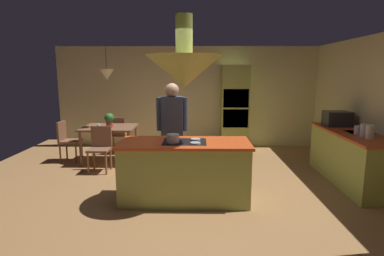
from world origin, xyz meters
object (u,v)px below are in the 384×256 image
kitchen_island (185,171)px  dining_table (109,131)px  potted_plant_on_table (109,119)px  canister_tea (358,130)px  person_at_island (172,127)px  microwave_on_counter (337,119)px  canister_sugar (364,130)px  chair_at_corner (67,138)px  oven_tower (234,108)px  cooking_pot_on_cooktop (173,138)px  cup_on_table (98,126)px  chair_by_back_wall (118,132)px  chair_facing_island (100,146)px  canister_flour (370,132)px

kitchen_island → dining_table: (-1.70, 2.10, 0.21)m
potted_plant_on_table → canister_tea: potted_plant_on_table is taller
person_at_island → microwave_on_counter: (3.07, 0.74, 0.04)m
canister_sugar → kitchen_island: bearing=-171.1°
canister_sugar → chair_at_corner: bearing=163.2°
oven_tower → cooking_pot_on_cooktop: 3.60m
kitchen_island → microwave_on_counter: microwave_on_counter is taller
chair_at_corner → canister_tea: bearing=-105.1°
person_at_island → chair_at_corner: person_at_island is taller
cup_on_table → canister_sugar: 4.91m
cup_on_table → oven_tower: bearing=24.9°
kitchen_island → cup_on_table: 2.66m
person_at_island → canister_sugar: size_ratio=8.58×
chair_by_back_wall → microwave_on_counter: bearing=163.6°
microwave_on_counter → dining_table: bearing=171.8°
canister_sugar → canister_tea: 0.18m
chair_facing_island → canister_tea: (4.54, -0.80, 0.47)m
kitchen_island → canister_sugar: canister_sugar is taller
canister_flour → cup_on_table: bearing=161.1°
canister_sugar → canister_tea: size_ratio=1.44×
potted_plant_on_table → chair_at_corner: bearing=175.4°
potted_plant_on_table → dining_table: bearing=111.3°
person_at_island → canister_tea: 3.07m
potted_plant_on_table → canister_sugar: size_ratio=1.49×
chair_by_back_wall → cup_on_table: chair_by_back_wall is taller
chair_at_corner → chair_facing_island: bearing=-126.0°
cup_on_table → canister_sugar: canister_sugar is taller
dining_table → chair_by_back_wall: bearing=90.0°
kitchen_island → canister_flour: 2.91m
microwave_on_counter → canister_tea: bearing=-90.0°
cup_on_table → kitchen_island: bearing=-45.2°
canister_tea → microwave_on_counter: 0.82m
chair_by_back_wall → canister_tea: bearing=154.6°
potted_plant_on_table → canister_sugar: bearing=-19.3°
potted_plant_on_table → canister_flour: (4.51, -1.76, 0.08)m
canister_flour → canister_tea: bearing=90.0°
canister_sugar → microwave_on_counter: 1.00m
chair_by_back_wall → microwave_on_counter: 4.76m
dining_table → canister_tea: 4.78m
oven_tower → microwave_on_counter: size_ratio=4.50×
chair_by_back_wall → cooking_pot_on_cooktop: cooking_pot_on_cooktop is taller
kitchen_island → chair_by_back_wall: bearing=121.5°
oven_tower → microwave_on_counter: (1.74, -1.80, 0.00)m
kitchen_island → chair_facing_island: bearing=140.1°
chair_facing_island → chair_at_corner: (-0.93, 0.68, 0.00)m
kitchen_island → oven_tower: (1.10, 3.24, 0.58)m
cooking_pot_on_cooktop → kitchen_island: bearing=39.1°
kitchen_island → potted_plant_on_table: 2.67m
kitchen_island → chair_facing_island: size_ratio=2.22×
potted_plant_on_table → cup_on_table: (-0.19, -0.15, -0.12)m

